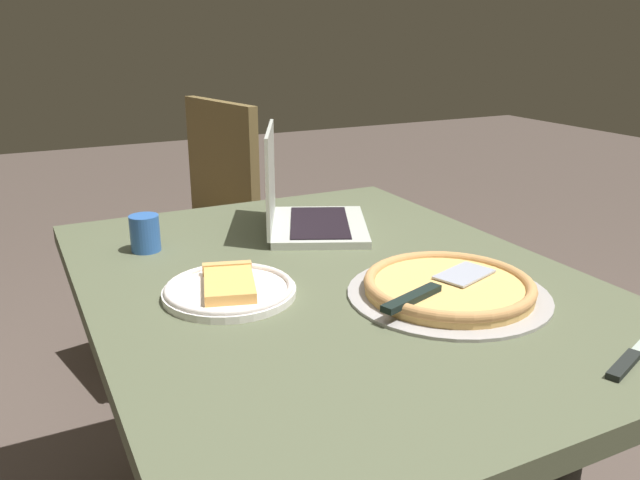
{
  "coord_description": "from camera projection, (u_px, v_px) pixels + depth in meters",
  "views": [
    {
      "loc": [
        1.07,
        -0.56,
        1.22
      ],
      "look_at": [
        -0.07,
        0.01,
        0.79
      ],
      "focal_mm": 35.95,
      "sensor_mm": 36.0,
      "label": 1
    }
  ],
  "objects": [
    {
      "name": "laptop",
      "position": [
        303.0,
        209.0,
        1.58
      ],
      "size": [
        0.38,
        0.34,
        0.25
      ],
      "color": "beige",
      "rests_on": "dining_table"
    },
    {
      "name": "pizza_plate",
      "position": [
        229.0,
        288.0,
        1.21
      ],
      "size": [
        0.25,
        0.25,
        0.04
      ],
      "color": "white",
      "rests_on": "dining_table"
    },
    {
      "name": "table_knife",
      "position": [
        634.0,
        355.0,
        0.98
      ],
      "size": [
        0.1,
        0.23,
        0.01
      ],
      "color": "#AFC4B5",
      "rests_on": "dining_table"
    },
    {
      "name": "drink_cup",
      "position": [
        145.0,
        233.0,
        1.43
      ],
      "size": [
        0.07,
        0.07,
        0.08
      ],
      "color": "#3163B6",
      "rests_on": "dining_table"
    },
    {
      "name": "chair_near",
      "position": [
        195.0,
        222.0,
        2.3
      ],
      "size": [
        0.55,
        0.55,
        0.97
      ],
      "color": "brown",
      "rests_on": "ground_plane"
    },
    {
      "name": "dining_table",
      "position": [
        331.0,
        312.0,
        1.32
      ],
      "size": [
        1.24,
        0.95,
        0.74
      ],
      "color": "#52583F",
      "rests_on": "ground_plane"
    },
    {
      "name": "pizza_tray",
      "position": [
        448.0,
        287.0,
        1.2
      ],
      "size": [
        0.38,
        0.38,
        0.04
      ],
      "color": "#A7A3A1",
      "rests_on": "dining_table"
    }
  ]
}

